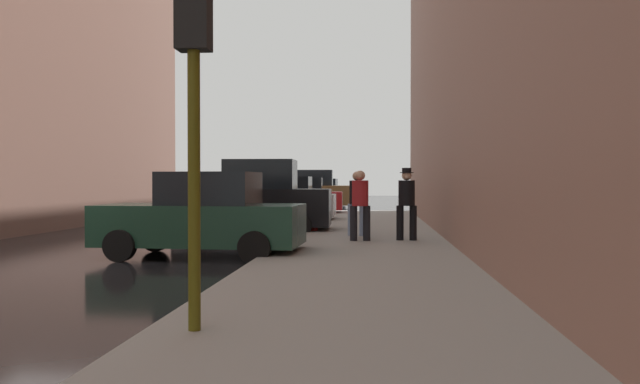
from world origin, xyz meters
The scene contains 13 objects.
ground_plane centered at (0.00, 0.00, 0.00)m, with size 120.00×120.00×0.00m, color black.
sidewalk centered at (6.00, 0.00, 0.07)m, with size 4.00×40.00×0.15m, color gray.
parked_dark_green_sedan centered at (2.65, 1.50, 0.85)m, with size 4.27×2.19×1.79m.
parked_black_suv centered at (2.65, 7.31, 1.03)m, with size 4.65×2.16×2.25m.
parked_silver_sedan centered at (2.65, 12.67, 0.85)m, with size 4.21×2.08×1.79m.
parked_red_hatchback centered at (2.65, 18.09, 0.85)m, with size 4.27×2.19×1.79m.
parked_bronze_suv centered at (2.65, 23.99, 1.03)m, with size 4.66×2.19×2.25m.
parked_gray_coupe centered at (2.65, 29.43, 0.85)m, with size 4.27×2.19×1.79m.
fire_hydrant centered at (4.45, 6.92, 0.50)m, with size 0.42×0.22×0.70m.
traffic_light centered at (4.50, -5.41, 2.76)m, with size 0.32×0.32×3.60m.
pedestrian_in_red_jacket centered at (5.88, 3.88, 1.10)m, with size 0.52×0.45×1.71m.
pedestrian_in_jeans centered at (5.76, 5.31, 1.10)m, with size 0.53×0.48×1.71m.
pedestrian_with_fedora centered at (7.02, 4.13, 1.14)m, with size 0.51×0.42×1.78m.
Camera 1 is at (6.24, -11.29, 1.59)m, focal length 35.00 mm.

